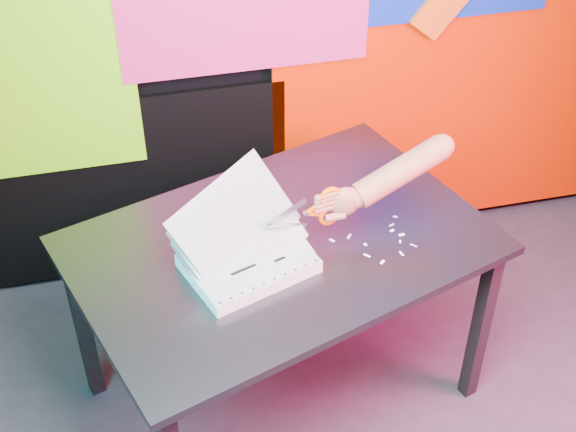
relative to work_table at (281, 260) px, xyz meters
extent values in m
cube|color=#C51D00|center=(0.95, 0.82, 0.18)|extent=(1.60, 0.02, 1.60)
cube|color=#6ED80E|center=(-0.75, 0.80, 0.43)|extent=(0.75, 0.02, 1.00)
cube|color=black|center=(-0.45, 0.82, -0.22)|extent=(1.30, 0.02, 0.85)
cube|color=black|center=(-0.69, 0.17, -0.31)|extent=(0.06, 0.06, 0.72)
cube|color=black|center=(0.69, -0.17, -0.31)|extent=(0.06, 0.06, 0.72)
cube|color=black|center=(0.45, 0.55, -0.31)|extent=(0.06, 0.06, 0.72)
cube|color=#2A2A31|center=(0.00, 0.00, 0.06)|extent=(1.53, 1.25, 0.03)
cube|color=silver|center=(-0.13, -0.10, 0.10)|extent=(0.44, 0.38, 0.04)
cube|color=white|center=(-0.13, -0.10, 0.12)|extent=(0.44, 0.38, 0.00)
cube|color=white|center=(-0.13, -0.10, 0.13)|extent=(0.44, 0.36, 0.11)
cube|color=white|center=(-0.14, -0.09, 0.15)|extent=(0.44, 0.34, 0.20)
cube|color=white|center=(-0.15, -0.07, 0.20)|extent=(0.44, 0.30, 0.28)
cube|color=white|center=(-0.16, -0.06, 0.25)|extent=(0.43, 0.26, 0.33)
cylinder|color=black|center=(-0.24, -0.28, 0.13)|extent=(0.01, 0.01, 0.00)
cylinder|color=black|center=(-0.21, -0.26, 0.13)|extent=(0.01, 0.01, 0.00)
cylinder|color=black|center=(-0.17, -0.25, 0.13)|extent=(0.01, 0.01, 0.00)
cylinder|color=black|center=(-0.14, -0.24, 0.13)|extent=(0.01, 0.01, 0.00)
cylinder|color=black|center=(-0.10, -0.23, 0.13)|extent=(0.01, 0.01, 0.00)
cylinder|color=black|center=(-0.07, -0.21, 0.13)|extent=(0.01, 0.01, 0.00)
cylinder|color=black|center=(-0.03, -0.20, 0.13)|extent=(0.01, 0.01, 0.00)
cylinder|color=black|center=(0.00, -0.19, 0.13)|extent=(0.01, 0.01, 0.00)
cylinder|color=black|center=(0.04, -0.18, 0.13)|extent=(0.01, 0.01, 0.00)
cylinder|color=black|center=(0.07, -0.16, 0.13)|extent=(0.01, 0.01, 0.00)
cylinder|color=black|center=(-0.33, -0.04, 0.13)|extent=(0.01, 0.01, 0.00)
cylinder|color=black|center=(-0.29, -0.03, 0.13)|extent=(0.01, 0.01, 0.00)
cylinder|color=black|center=(-0.26, -0.01, 0.13)|extent=(0.01, 0.01, 0.00)
cylinder|color=black|center=(-0.22, 0.00, 0.13)|extent=(0.01, 0.01, 0.00)
cylinder|color=black|center=(-0.19, 0.01, 0.13)|extent=(0.01, 0.01, 0.00)
cylinder|color=black|center=(-0.15, 0.02, 0.13)|extent=(0.01, 0.01, 0.00)
cylinder|color=black|center=(-0.11, 0.03, 0.13)|extent=(0.01, 0.01, 0.00)
cylinder|color=black|center=(-0.08, 0.05, 0.13)|extent=(0.01, 0.01, 0.00)
cylinder|color=black|center=(-0.04, 0.06, 0.13)|extent=(0.01, 0.01, 0.00)
cylinder|color=black|center=(-0.01, 0.07, 0.13)|extent=(0.01, 0.01, 0.00)
cube|color=black|center=(-0.23, -0.08, 0.13)|extent=(0.07, 0.03, 0.00)
cube|color=black|center=(-0.12, -0.07, 0.13)|extent=(0.05, 0.03, 0.00)
cube|color=black|center=(-0.15, -0.15, 0.13)|extent=(0.09, 0.04, 0.00)
cube|color=black|center=(-0.03, -0.13, 0.13)|extent=(0.04, 0.02, 0.00)
cube|color=silver|center=(0.01, -0.06, 0.24)|extent=(0.14, 0.03, 0.07)
cube|color=silver|center=(0.01, -0.06, 0.19)|extent=(0.14, 0.03, 0.07)
cylinder|color=silver|center=(0.07, -0.04, 0.22)|extent=(0.02, 0.02, 0.01)
cube|color=#FF5003|center=(0.10, -0.04, 0.21)|extent=(0.05, 0.02, 0.03)
cube|color=#FF5003|center=(0.10, -0.04, 0.23)|extent=(0.05, 0.02, 0.03)
torus|color=#FF5003|center=(0.15, -0.03, 0.26)|extent=(0.08, 0.03, 0.08)
torus|color=#FF5003|center=(0.15, -0.03, 0.18)|extent=(0.08, 0.03, 0.08)
ellipsoid|color=#96513D|center=(0.21, -0.01, 0.22)|extent=(0.10, 0.06, 0.11)
cylinder|color=#96513D|center=(0.15, -0.03, 0.21)|extent=(0.08, 0.04, 0.02)
cylinder|color=#96513D|center=(0.15, -0.03, 0.23)|extent=(0.08, 0.04, 0.02)
cylinder|color=#96513D|center=(0.15, -0.03, 0.25)|extent=(0.07, 0.03, 0.02)
cylinder|color=#96513D|center=(0.15, -0.03, 0.27)|extent=(0.06, 0.03, 0.02)
cylinder|color=#96513D|center=(0.17, -0.04, 0.18)|extent=(0.07, 0.03, 0.03)
cylinder|color=#96513D|center=(0.26, 0.00, 0.22)|extent=(0.07, 0.08, 0.07)
cylinder|color=#96513D|center=(0.40, 0.03, 0.28)|extent=(0.34, 0.16, 0.19)
sphere|color=#96513D|center=(0.55, 0.06, 0.33)|extent=(0.08, 0.08, 0.08)
cube|color=silver|center=(0.41, 0.04, 0.08)|extent=(0.02, 0.01, 0.00)
cube|color=silver|center=(0.26, -0.08, 0.08)|extent=(0.01, 0.01, 0.00)
cube|color=silver|center=(0.29, -0.17, 0.08)|extent=(0.02, 0.02, 0.00)
cube|color=silver|center=(0.22, -0.03, 0.08)|extent=(0.02, 0.02, 0.00)
cube|color=silver|center=(0.38, -0.09, 0.08)|extent=(0.01, 0.02, 0.00)
cube|color=silver|center=(0.37, -0.03, 0.08)|extent=(0.02, 0.01, 0.00)
cube|color=silver|center=(0.38, 0.00, 0.08)|extent=(0.02, 0.01, 0.00)
cube|color=silver|center=(0.40, -0.06, 0.08)|extent=(0.02, 0.01, 0.00)
cube|color=silver|center=(0.25, -0.13, 0.08)|extent=(0.02, 0.02, 0.00)
cube|color=silver|center=(0.41, -0.12, 0.08)|extent=(0.02, 0.02, 0.00)
cube|color=silver|center=(0.36, -0.15, 0.08)|extent=(0.01, 0.02, 0.00)
cube|color=silver|center=(0.16, -0.03, 0.08)|extent=(0.02, 0.02, 0.00)
camera|label=1|loc=(-0.44, -1.93, 1.78)|focal=50.00mm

